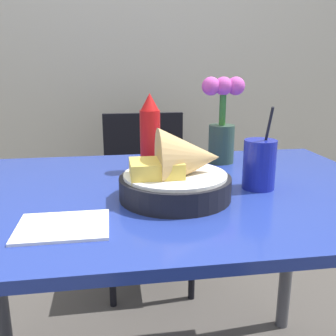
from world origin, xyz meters
TOP-DOWN VIEW (x-y plane):
  - wall_window at (0.00, 1.27)m, footprint 7.00×0.06m
  - dining_table at (0.00, 0.00)m, footprint 1.21×0.80m
  - chair_far_window at (0.03, 0.85)m, footprint 0.40×0.40m
  - food_basket at (0.03, -0.08)m, footprint 0.27×0.27m
  - ketchup_bottle at (-0.01, 0.17)m, footprint 0.06×0.06m
  - drink_cup at (0.24, -0.04)m, footprint 0.08×0.08m
  - flower_vase at (0.23, 0.24)m, footprint 0.14×0.08m
  - napkin at (-0.23, -0.22)m, footprint 0.18×0.14m

SIDE VIEW (x-z plane):
  - chair_far_window at x=0.03m, z-range 0.08..0.90m
  - dining_table at x=0.00m, z-range 0.27..1.01m
  - napkin at x=-0.23m, z-range 0.74..0.75m
  - food_basket at x=0.03m, z-range 0.71..0.88m
  - drink_cup at x=0.24m, z-range 0.69..0.91m
  - ketchup_bottle at x=-0.01m, z-range 0.74..0.97m
  - flower_vase at x=0.23m, z-range 0.74..1.01m
  - wall_window at x=0.00m, z-range 0.00..2.60m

